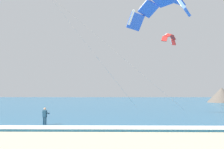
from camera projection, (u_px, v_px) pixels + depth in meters
The scene contains 7 objects.
sea at pixel (103, 102), 81.01m from camera, with size 200.00×120.00×0.20m, color teal.
surf_foam at pixel (66, 127), 22.14m from camera, with size 200.00×2.15×0.04m, color white.
surfboard at pixel (45, 127), 24.02m from camera, with size 0.90×1.47×0.09m.
kitesurfer at pixel (45, 116), 24.10m from camera, with size 0.64×0.63×1.69m.
kite_primary at pixel (159, 7), 32.40m from camera, with size 14.25×11.30×13.30m.
kite_distant at pixel (170, 38), 55.74m from camera, with size 3.75×5.19×2.08m.
headland_right at pixel (222, 96), 72.45m from camera, with size 8.00×8.95×4.14m.
Camera 1 is at (4.15, -6.68, 3.09)m, focal length 44.28 mm.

